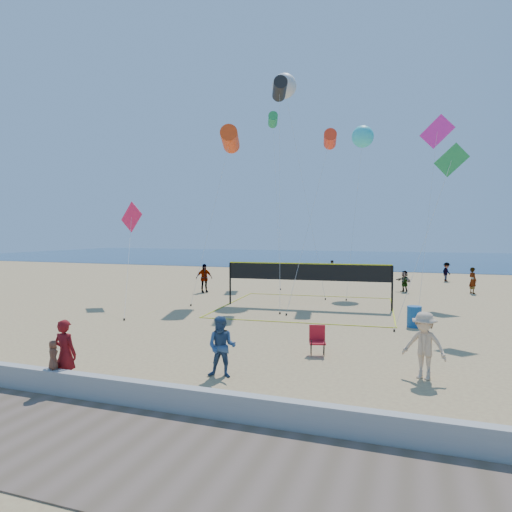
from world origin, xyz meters
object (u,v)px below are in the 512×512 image
(woman, at_px, (65,354))
(trash_barrel, at_px, (414,317))
(camp_chair, at_px, (317,338))
(volleyball_net, at_px, (308,277))

(woman, bearing_deg, trash_barrel, -126.74)
(trash_barrel, bearing_deg, woman, -127.11)
(camp_chair, height_order, volleyball_net, volleyball_net)
(trash_barrel, bearing_deg, camp_chair, -117.33)
(woman, height_order, camp_chair, woman)
(woman, distance_m, camp_chair, 7.80)
(camp_chair, bearing_deg, volleyball_net, 89.53)
(woman, xyz_separation_m, volleyball_net, (3.00, 14.87, 0.75))
(woman, height_order, trash_barrel, woman)
(trash_barrel, xyz_separation_m, volleyball_net, (-5.56, 3.56, 1.21))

